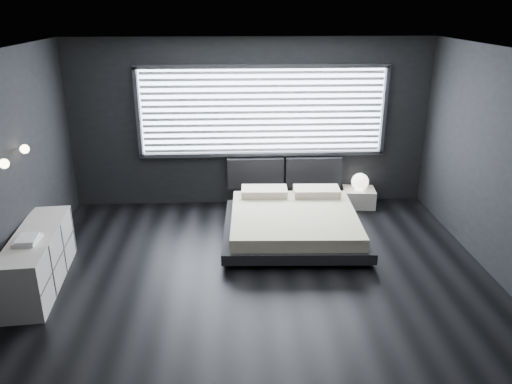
{
  "coord_description": "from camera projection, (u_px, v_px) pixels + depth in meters",
  "views": [
    {
      "loc": [
        -0.31,
        -5.44,
        3.3
      ],
      "look_at": [
        0.0,
        0.85,
        0.9
      ],
      "focal_mm": 35.0,
      "sensor_mm": 36.0,
      "label": 1
    }
  ],
  "objects": [
    {
      "name": "room",
      "position": [
        260.0,
        178.0,
        5.76
      ],
      "size": [
        6.04,
        6.0,
        2.8
      ],
      "color": "black",
      "rests_on": "ground"
    },
    {
      "name": "window",
      "position": [
        263.0,
        112.0,
        8.21
      ],
      "size": [
        4.14,
        0.09,
        1.52
      ],
      "color": "white",
      "rests_on": "ground"
    },
    {
      "name": "headboard",
      "position": [
        284.0,
        172.0,
        8.55
      ],
      "size": [
        1.96,
        0.16,
        0.52
      ],
      "color": "black",
      "rests_on": "ground"
    },
    {
      "name": "sconce_near",
      "position": [
        4.0,
        164.0,
        5.61
      ],
      "size": [
        0.18,
        0.11,
        0.11
      ],
      "color": "silver",
      "rests_on": "ground"
    },
    {
      "name": "sconce_far",
      "position": [
        24.0,
        149.0,
        6.17
      ],
      "size": [
        0.18,
        0.11,
        0.11
      ],
      "color": "silver",
      "rests_on": "ground"
    },
    {
      "name": "bed",
      "position": [
        293.0,
        222.0,
        7.41
      ],
      "size": [
        2.12,
        2.03,
        0.53
      ],
      "color": "black",
      "rests_on": "ground"
    },
    {
      "name": "nightstand",
      "position": [
        359.0,
        197.0,
        8.58
      ],
      "size": [
        0.57,
        0.49,
        0.31
      ],
      "primitive_type": "cube",
      "rotation": [
        0.0,
        0.0,
        -0.1
      ],
      "color": "silver",
      "rests_on": "ground"
    },
    {
      "name": "orb_lamp",
      "position": [
        360.0,
        182.0,
        8.45
      ],
      "size": [
        0.29,
        0.29,
        0.29
      ],
      "primitive_type": "sphere",
      "color": "white",
      "rests_on": "nightstand"
    },
    {
      "name": "dresser",
      "position": [
        39.0,
        259.0,
        6.12
      ],
      "size": [
        0.63,
        1.77,
        0.69
      ],
      "color": "silver",
      "rests_on": "ground"
    },
    {
      "name": "book_stack",
      "position": [
        27.0,
        240.0,
        5.77
      ],
      "size": [
        0.26,
        0.34,
        0.07
      ],
      "color": "white",
      "rests_on": "dresser"
    }
  ]
}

